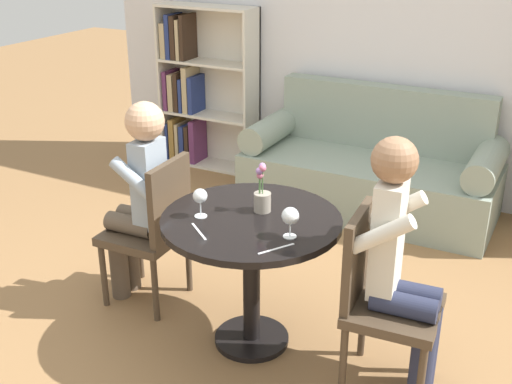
% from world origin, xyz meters
% --- Properties ---
extents(ground_plane, '(16.00, 16.00, 0.00)m').
position_xyz_m(ground_plane, '(0.00, 0.00, 0.00)').
color(ground_plane, olive).
extents(back_wall, '(5.20, 0.05, 2.70)m').
position_xyz_m(back_wall, '(0.00, 2.38, 1.35)').
color(back_wall, silver).
rests_on(back_wall, ground_plane).
extents(round_table, '(0.91, 0.91, 0.74)m').
position_xyz_m(round_table, '(0.00, 0.00, 0.58)').
color(round_table, black).
rests_on(round_table, ground_plane).
extents(couch, '(1.90, 0.80, 0.92)m').
position_xyz_m(couch, '(0.00, 1.96, 0.31)').
color(couch, gray).
rests_on(couch, ground_plane).
extents(bookshelf_left, '(0.90, 0.28, 1.43)m').
position_xyz_m(bookshelf_left, '(-1.73, 2.22, 0.68)').
color(bookshelf_left, silver).
rests_on(bookshelf_left, ground_plane).
extents(chair_left, '(0.43, 0.43, 0.90)m').
position_xyz_m(chair_left, '(-0.68, 0.10, 0.49)').
color(chair_left, '#473828').
rests_on(chair_left, ground_plane).
extents(chair_right, '(0.45, 0.45, 0.90)m').
position_xyz_m(chair_right, '(0.68, -0.01, 0.49)').
color(chair_right, '#473828').
rests_on(chair_right, ground_plane).
extents(person_left, '(0.43, 0.35, 1.22)m').
position_xyz_m(person_left, '(-0.77, 0.09, 0.66)').
color(person_left, brown).
rests_on(person_left, ground_plane).
extents(person_right, '(0.43, 0.36, 1.26)m').
position_xyz_m(person_right, '(0.77, 0.00, 0.68)').
color(person_right, '#282D47').
rests_on(person_right, ground_plane).
extents(wine_glass_left, '(0.07, 0.07, 0.15)m').
position_xyz_m(wine_glass_left, '(-0.23, -0.10, 0.84)').
color(wine_glass_left, white).
rests_on(wine_glass_left, round_table).
extents(wine_glass_right, '(0.08, 0.08, 0.15)m').
position_xyz_m(wine_glass_right, '(0.26, -0.10, 0.84)').
color(wine_glass_right, white).
rests_on(wine_glass_right, round_table).
extents(flower_vase, '(0.09, 0.09, 0.25)m').
position_xyz_m(flower_vase, '(0.01, 0.10, 0.82)').
color(flower_vase, '#9E9384').
rests_on(flower_vase, round_table).
extents(knife_left_setting, '(0.11, 0.17, 0.00)m').
position_xyz_m(knife_left_setting, '(0.25, -0.24, 0.74)').
color(knife_left_setting, silver).
rests_on(knife_left_setting, round_table).
extents(fork_left_setting, '(0.16, 0.13, 0.00)m').
position_xyz_m(fork_left_setting, '(-0.15, -0.25, 0.74)').
color(fork_left_setting, silver).
rests_on(fork_left_setting, round_table).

